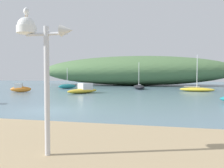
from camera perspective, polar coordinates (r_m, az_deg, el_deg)
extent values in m
plane|color=slate|center=(13.37, -15.94, -6.52)|extent=(120.00, 120.00, 0.00)
ellipsoid|color=#517547|center=(44.31, 5.50, 3.40)|extent=(38.10, 12.73, 5.73)
cylinder|color=silver|center=(5.27, -16.28, -1.81)|extent=(0.12, 0.12, 2.93)
cylinder|color=silver|center=(5.34, -16.45, 12.16)|extent=(0.99, 0.07, 0.07)
cylinder|color=white|center=(5.61, -21.01, 12.82)|extent=(0.44, 0.44, 0.16)
sphere|color=white|center=(5.63, -21.02, 13.63)|extent=(0.41, 0.41, 0.41)
cone|color=silver|center=(5.13, -11.47, 13.29)|extent=(0.29, 0.26, 0.26)
cylinder|color=orange|center=(5.68, -21.27, 15.89)|extent=(0.01, 0.01, 0.05)
cylinder|color=orange|center=(5.67, -20.85, 15.90)|extent=(0.01, 0.01, 0.05)
ellipsoid|color=white|center=(5.70, -21.07, 16.88)|extent=(0.24, 0.30, 0.15)
ellipsoid|color=#9EA0A8|center=(5.71, -21.08, 17.13)|extent=(0.21, 0.28, 0.05)
sphere|color=white|center=(5.83, -20.97, 17.32)|extent=(0.10, 0.10, 0.10)
cone|color=gold|center=(5.90, -20.90, 17.05)|extent=(0.06, 0.07, 0.03)
ellipsoid|color=teal|center=(33.79, -11.35, -0.59)|extent=(2.56, 2.88, 0.67)
cylinder|color=silver|center=(33.74, -11.37, 1.82)|extent=(0.08, 0.08, 2.58)
cylinder|color=silver|center=(33.57, -11.99, 0.04)|extent=(0.82, 1.04, 0.06)
ellipsoid|color=gold|center=(29.15, 20.86, -1.33)|extent=(4.20, 1.86, 0.51)
cylinder|color=silver|center=(29.09, 20.92, 2.97)|extent=(0.08, 0.08, 4.16)
cylinder|color=silver|center=(29.14, 19.67, -0.62)|extent=(1.81, 0.36, 0.06)
ellipsoid|color=orange|center=(28.52, -22.28, -1.25)|extent=(2.53, 1.33, 0.68)
cube|color=silver|center=(28.58, -22.75, -0.44)|extent=(0.97, 0.77, 0.60)
ellipsoid|color=gold|center=(25.00, -7.54, -1.76)|extent=(3.17, 4.02, 0.52)
cube|color=silver|center=(25.21, -6.84, -0.66)|extent=(1.59, 1.71, 0.78)
ellipsoid|color=black|center=(32.38, 6.88, -0.74)|extent=(2.54, 4.24, 0.62)
cylinder|color=silver|center=(32.34, 6.89, 2.51)|extent=(0.08, 0.08, 3.42)
cylinder|color=silver|center=(31.78, 7.08, -0.13)|extent=(0.56, 1.74, 0.06)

